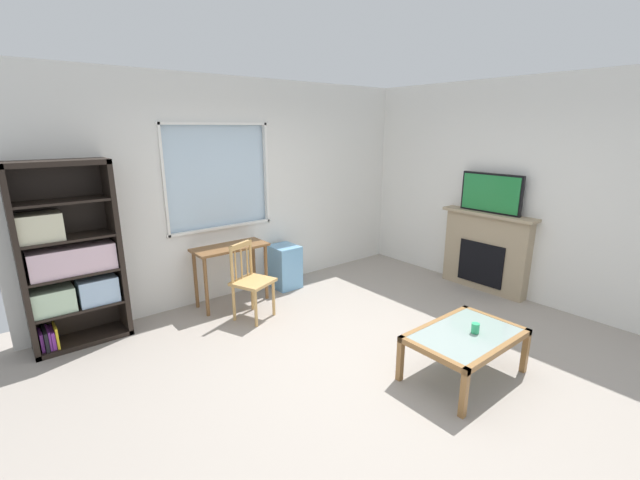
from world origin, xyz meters
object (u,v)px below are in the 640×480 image
object	(u,v)px
bookshelf	(69,262)
wooden_chair	(251,280)
tv	(491,193)
desk_under_window	(231,257)
plastic_drawer_unit	(285,266)
coffee_table	(465,339)
sippy_cup	(475,328)
fireplace	(485,251)

from	to	relation	value
bookshelf	wooden_chair	bearing A→B (deg)	-20.30
wooden_chair	tv	world-z (taller)	tv
desk_under_window	tv	world-z (taller)	tv
plastic_drawer_unit	wooden_chair	bearing A→B (deg)	-146.54
bookshelf	coffee_table	world-z (taller)	bookshelf
desk_under_window	coffee_table	xyz separation A→B (m)	(0.85, -2.78, -0.25)
tv	sippy_cup	bearing A→B (deg)	-151.75
desk_under_window	wooden_chair	world-z (taller)	wooden_chair
coffee_table	wooden_chair	bearing A→B (deg)	111.13
coffee_table	sippy_cup	distance (m)	0.13
plastic_drawer_unit	sippy_cup	world-z (taller)	plastic_drawer_unit
fireplace	sippy_cup	world-z (taller)	fireplace
bookshelf	fireplace	size ratio (longest dim) A/B	1.48
wooden_chair	fireplace	size ratio (longest dim) A/B	0.71
fireplace	sippy_cup	bearing A→B (deg)	-151.97
coffee_table	bookshelf	bearing A→B (deg)	131.65
bookshelf	coffee_table	xyz separation A→B (m)	(2.57, -2.89, -0.50)
desk_under_window	plastic_drawer_unit	size ratio (longest dim) A/B	1.54
coffee_table	tv	bearing A→B (deg)	26.48
plastic_drawer_unit	sippy_cup	xyz separation A→B (m)	(0.08, -2.87, 0.17)
wooden_chair	fireplace	bearing A→B (deg)	-22.65
tv	sippy_cup	distance (m)	2.43
bookshelf	coffee_table	bearing A→B (deg)	-48.35
desk_under_window	sippy_cup	distance (m)	2.97
plastic_drawer_unit	sippy_cup	distance (m)	2.88
wooden_chair	plastic_drawer_unit	world-z (taller)	wooden_chair
tv	coffee_table	bearing A→B (deg)	-153.52
desk_under_window	plastic_drawer_unit	bearing A→B (deg)	3.41
wooden_chair	sippy_cup	size ratio (longest dim) A/B	10.00
sippy_cup	wooden_chair	bearing A→B (deg)	112.12
bookshelf	fireplace	xyz separation A→B (m)	(4.65, -1.86, -0.33)
bookshelf	sippy_cup	bearing A→B (deg)	-48.09
bookshelf	tv	xyz separation A→B (m)	(4.63, -1.86, 0.47)
plastic_drawer_unit	sippy_cup	size ratio (longest dim) A/B	6.65
desk_under_window	sippy_cup	size ratio (longest dim) A/B	10.27
wooden_chair	coffee_table	distance (m)	2.43
bookshelf	desk_under_window	world-z (taller)	bookshelf
wooden_chair	sippy_cup	bearing A→B (deg)	-67.88
wooden_chair	coffee_table	bearing A→B (deg)	-68.87
desk_under_window	tv	xyz separation A→B (m)	(2.92, -1.75, 0.73)
plastic_drawer_unit	fireplace	world-z (taller)	fireplace
fireplace	bookshelf	bearing A→B (deg)	158.20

